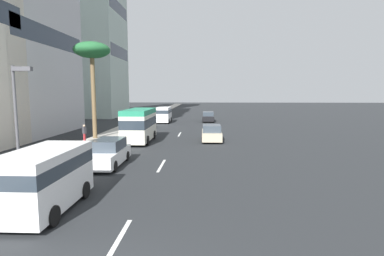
# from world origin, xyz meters

# --- Properties ---
(ground_plane) EXTENTS (198.00, 198.00, 0.00)m
(ground_plane) POSITION_xyz_m (31.50, 0.00, 0.00)
(ground_plane) COLOR #26282B
(sidewalk_right) EXTENTS (162.00, 2.64, 0.15)m
(sidewalk_right) POSITION_xyz_m (31.50, 7.23, 0.07)
(sidewalk_right) COLOR #B2ADA3
(sidewalk_right) RESTS_ON ground_plane
(lane_stripe_near) EXTENTS (3.20, 0.16, 0.01)m
(lane_stripe_near) POSITION_xyz_m (2.93, 0.00, 0.01)
(lane_stripe_near) COLOR silver
(lane_stripe_near) RESTS_ON ground_plane
(lane_stripe_mid) EXTENTS (3.20, 0.16, 0.01)m
(lane_stripe_mid) POSITION_xyz_m (12.67, 0.00, 0.01)
(lane_stripe_mid) COLOR silver
(lane_stripe_mid) RESTS_ON ground_plane
(lane_stripe_far) EXTENTS (3.20, 0.16, 0.01)m
(lane_stripe_far) POSITION_xyz_m (26.86, 0.00, 0.01)
(lane_stripe_far) COLOR silver
(lane_stripe_far) RESTS_ON ground_plane
(car_lead) EXTENTS (4.58, 1.81, 1.64)m
(car_lead) POSITION_xyz_m (12.63, 3.32, 0.78)
(car_lead) COLOR white
(car_lead) RESTS_ON ground_plane
(car_second) EXTENTS (4.03, 1.87, 1.53)m
(car_second) POSITION_xyz_m (22.43, -3.38, 0.73)
(car_second) COLOR beige
(car_second) RESTS_ON ground_plane
(van_third) EXTENTS (4.70, 2.20, 2.32)m
(van_third) POSITION_xyz_m (39.59, 3.48, 1.33)
(van_third) COLOR white
(van_third) RESTS_ON ground_plane
(car_fourth) EXTENTS (4.44, 1.82, 1.55)m
(car_fourth) POSITION_xyz_m (41.39, -3.31, 0.74)
(car_fourth) COLOR black
(car_fourth) RESTS_ON ground_plane
(minibus_fifth) EXTENTS (6.15, 2.30, 3.02)m
(minibus_fifth) POSITION_xyz_m (21.66, 3.28, 1.66)
(minibus_fifth) COLOR silver
(minibus_fifth) RESTS_ON ground_plane
(van_sixth) EXTENTS (4.67, 2.21, 2.36)m
(van_sixth) POSITION_xyz_m (5.36, 3.51, 1.35)
(van_sixth) COLOR white
(van_sixth) RESTS_ON ground_plane
(pedestrian_near_lamp) EXTENTS (0.35, 0.39, 1.56)m
(pedestrian_near_lamp) POSITION_xyz_m (20.55, 7.99, 1.00)
(pedestrian_near_lamp) COLOR red
(pedestrian_near_lamp) RESTS_ON sidewalk_right
(palm_tree) EXTENTS (3.38, 3.38, 9.12)m
(palm_tree) POSITION_xyz_m (22.94, 7.91, 8.20)
(palm_tree) COLOR brown
(palm_tree) RESTS_ON sidewalk_right
(street_lamp) EXTENTS (0.24, 0.97, 5.65)m
(street_lamp) POSITION_xyz_m (8.28, 6.18, 3.72)
(street_lamp) COLOR #4C4C51
(street_lamp) RESTS_ON sidewalk_right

